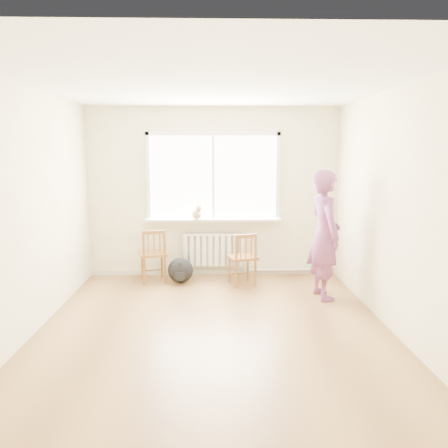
{
  "coord_description": "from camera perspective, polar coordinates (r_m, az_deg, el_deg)",
  "views": [
    {
      "loc": [
        -0.01,
        -4.74,
        1.99
      ],
      "look_at": [
        0.14,
        1.2,
        1.01
      ],
      "focal_mm": 35.0,
      "sensor_mm": 36.0,
      "label": 1
    }
  ],
  "objects": [
    {
      "name": "cat",
      "position": [
        6.87,
        -3.57,
        1.49
      ],
      "size": [
        0.24,
        0.37,
        0.26
      ],
      "rotation": [
        0.0,
        0.0,
        0.33
      ],
      "color": "beige",
      "rests_on": "windowsill"
    },
    {
      "name": "ceiling",
      "position": [
        4.8,
        -1.42,
        17.86
      ],
      "size": [
        4.5,
        4.5,
        0.0
      ],
      "primitive_type": "plane",
      "rotation": [
        3.14,
        0.0,
        0.0
      ],
      "color": "white",
      "rests_on": "back_wall"
    },
    {
      "name": "heating_pipe",
      "position": [
        7.3,
        8.55,
        -5.93
      ],
      "size": [
        1.4,
        0.04,
        0.04
      ],
      "primitive_type": "cylinder",
      "rotation": [
        0.0,
        1.57,
        0.0
      ],
      "color": "silver",
      "rests_on": "back_wall"
    },
    {
      "name": "radiator",
      "position": [
        7.07,
        -1.37,
        -3.32
      ],
      "size": [
        1.0,
        0.12,
        0.55
      ],
      "color": "white",
      "rests_on": "back_wall"
    },
    {
      "name": "baseboard",
      "position": [
        7.25,
        -1.36,
        -6.27
      ],
      "size": [
        4.0,
        0.03,
        0.08
      ],
      "primitive_type": "cube",
      "color": "beige",
      "rests_on": "ground"
    },
    {
      "name": "window",
      "position": [
        6.98,
        -1.41,
        6.65
      ],
      "size": [
        2.12,
        0.05,
        1.42
      ],
      "color": "white",
      "rests_on": "back_wall"
    },
    {
      "name": "person",
      "position": [
        6.09,
        13.0,
        -1.39
      ],
      "size": [
        0.51,
        0.7,
        1.76
      ],
      "primitive_type": "imported",
      "rotation": [
        0.0,
        0.0,
        1.72
      ],
      "color": "#CC4468",
      "rests_on": "floor"
    },
    {
      "name": "back_wall",
      "position": [
        7.02,
        -1.4,
        4.11
      ],
      "size": [
        4.0,
        0.01,
        2.7
      ],
      "primitive_type": "cube",
      "color": "#EEE5BE",
      "rests_on": "ground"
    },
    {
      "name": "chair_right",
      "position": [
        6.56,
        2.53,
        -4.61
      ],
      "size": [
        0.49,
        0.48,
        0.81
      ],
      "rotation": [
        0.0,
        0.0,
        3.43
      ],
      "color": "brown",
      "rests_on": "floor"
    },
    {
      "name": "floor",
      "position": [
        5.14,
        -1.3,
        -13.41
      ],
      "size": [
        4.5,
        4.5,
        0.0
      ],
      "primitive_type": "plane",
      "color": "olive",
      "rests_on": "ground"
    },
    {
      "name": "chair_left",
      "position": [
        6.8,
        -9.2,
        -4.11
      ],
      "size": [
        0.5,
        0.49,
        0.84
      ],
      "rotation": [
        0.0,
        0.0,
        3.41
      ],
      "color": "brown",
      "rests_on": "floor"
    },
    {
      "name": "windowsill",
      "position": [
        6.97,
        -1.39,
        0.59
      ],
      "size": [
        2.15,
        0.22,
        0.04
      ],
      "primitive_type": "cube",
      "color": "white",
      "rests_on": "back_wall"
    },
    {
      "name": "backpack",
      "position": [
        6.78,
        -5.7,
        -6.04
      ],
      "size": [
        0.45,
        0.38,
        0.39
      ],
      "primitive_type": "ellipsoid",
      "rotation": [
        0.0,
        0.0,
        0.25
      ],
      "color": "black",
      "rests_on": "floor"
    }
  ]
}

